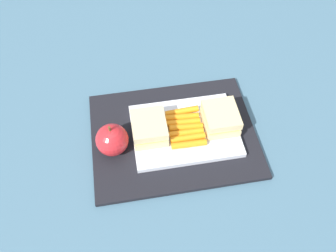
{
  "coord_description": "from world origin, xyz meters",
  "views": [
    {
      "loc": [
        0.09,
        0.44,
        0.67
      ],
      "look_at": [
        0.01,
        0.0,
        0.04
      ],
      "focal_mm": 38.41,
      "sensor_mm": 36.0,
      "label": 1
    }
  ],
  "objects": [
    {
      "name": "sandwich_half_right",
      "position": [
        0.05,
        0.0,
        0.04
      ],
      "size": [
        0.07,
        0.08,
        0.04
      ],
      "color": "#DBC189",
      "rests_on": "food_tray"
    },
    {
      "name": "lunchbag_mat",
      "position": [
        0.0,
        0.0,
        0.01
      ],
      "size": [
        0.36,
        0.28,
        0.01
      ],
      "primitive_type": "cube",
      "color": "black",
      "rests_on": "ground_plane"
    },
    {
      "name": "ground_plane",
      "position": [
        0.0,
        0.0,
        0.0
      ],
      "size": [
        2.4,
        2.4,
        0.0
      ],
      "primitive_type": "plane",
      "color": "#42667A"
    },
    {
      "name": "food_tray",
      "position": [
        -0.03,
        0.0,
        0.02
      ],
      "size": [
        0.23,
        0.17,
        0.01
      ],
      "primitive_type": "cube",
      "color": "white",
      "rests_on": "lunchbag_mat"
    },
    {
      "name": "apple",
      "position": [
        0.13,
        0.02,
        0.04
      ],
      "size": [
        0.07,
        0.07,
        0.08
      ],
      "color": "red",
      "rests_on": "lunchbag_mat"
    },
    {
      "name": "carrot_sticks_bundle",
      "position": [
        -0.03,
        0.0,
        0.03
      ],
      "size": [
        0.08,
        0.1,
        0.02
      ],
      "color": "orange",
      "rests_on": "food_tray"
    },
    {
      "name": "sandwich_half_left",
      "position": [
        -0.1,
        0.0,
        0.04
      ],
      "size": [
        0.07,
        0.08,
        0.04
      ],
      "color": "#DBC189",
      "rests_on": "food_tray"
    }
  ]
}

